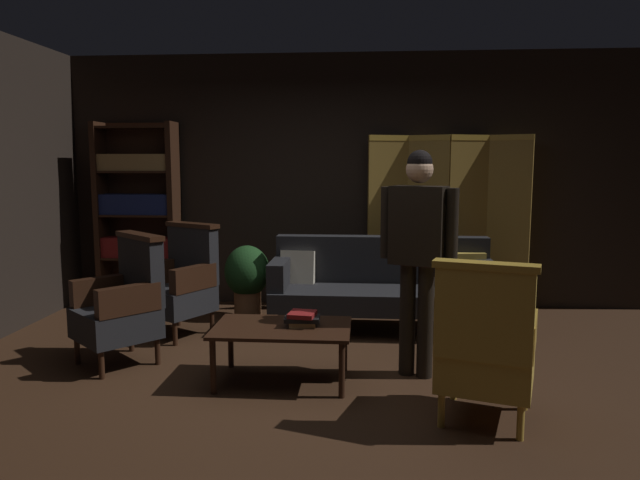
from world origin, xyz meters
The scene contains 14 objects.
ground_plane centered at (0.00, 0.00, 0.00)m, with size 10.00×10.00×0.00m, color #331E11.
back_wall centered at (0.00, 2.45, 1.40)m, with size 7.20×0.10×2.80m, color black.
folding_screen centered at (1.27, 2.21, 0.99)m, with size 1.71×0.27×1.90m.
bookshelf centered at (-2.15, 2.19, 1.06)m, with size 0.90×0.32×2.05m.
velvet_couch centered at (0.55, 1.45, 0.45)m, with size 2.12×0.78×0.88m.
coffee_table centered at (-0.21, -0.03, 0.37)m, with size 1.00×0.64×0.42m.
armchair_gilt_accent centered at (1.13, -0.62, 0.49)m, with size 0.73×0.72×1.04m.
armchair_wing_left centered at (-1.34, 1.12, 0.49)m, with size 0.79×0.79×1.04m.
armchair_wing_right centered at (-1.55, 0.29, 0.49)m, with size 0.82×0.82×1.04m.
standing_figure centered at (0.78, 0.17, 1.03)m, with size 0.55×0.35×1.70m.
potted_plant centered at (-0.83, 1.74, 0.43)m, with size 0.47×0.47×0.76m.
book_tan_leather centered at (-0.07, -0.01, 0.44)m, with size 0.19×0.16×0.04m, color #9E7A47.
book_black_cloth centered at (-0.07, -0.01, 0.48)m, with size 0.25×0.18×0.03m, color black.
book_red_leather centered at (-0.07, -0.01, 0.51)m, with size 0.19×0.19×0.03m, color maroon.
Camera 1 is at (0.39, -4.16, 1.61)m, focal length 32.90 mm.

